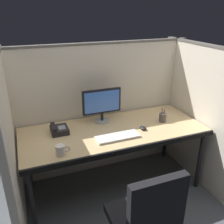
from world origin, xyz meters
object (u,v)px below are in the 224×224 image
monitor_center (102,103)px  keyboard_main (118,137)px  pen_cup (163,117)px  coffee_mug (61,150)px  desk_phone (59,130)px  desk (114,134)px  computer_mouse (143,128)px

monitor_center → keyboard_main: size_ratio=1.00×
monitor_center → pen_cup: bearing=-21.4°
coffee_mug → desk_phone: (0.06, 0.42, -0.01)m
desk → monitor_center: (-0.05, 0.25, 0.27)m
monitor_center → keyboard_main: (0.02, -0.41, -0.20)m
monitor_center → coffee_mug: monitor_center is taller
desk → coffee_mug: bearing=-156.2°
desk → coffee_mug: (-0.60, -0.27, 0.10)m
desk → coffee_mug: size_ratio=15.08×
keyboard_main → pen_cup: pen_cup is taller
monitor_center → computer_mouse: bearing=-45.7°
monitor_center → desk_phone: (-0.50, -0.10, -0.18)m
monitor_center → pen_cup: size_ratio=2.76×
monitor_center → keyboard_main: 0.46m
pen_cup → monitor_center: bearing=158.6°
monitor_center → pen_cup: (0.63, -0.25, -0.17)m
pen_cup → coffee_mug: bearing=-167.2°
coffee_mug → desk_phone: coffee_mug is taller
desk → monitor_center: monitor_center is taller
desk → computer_mouse: 0.31m
keyboard_main → desk: bearing=80.5°
pen_cup → computer_mouse: bearing=-162.0°
monitor_center → desk_phone: 0.54m
desk → monitor_center: bearing=100.7°
monitor_center → computer_mouse: (0.33, -0.34, -0.20)m
coffee_mug → pen_cup: pen_cup is taller
computer_mouse → coffee_mug: coffee_mug is taller
monitor_center → coffee_mug: 0.77m
computer_mouse → monitor_center: bearing=134.3°
coffee_mug → desk_phone: size_ratio=0.66×
monitor_center → pen_cup: 0.69m
desk → computer_mouse: computer_mouse is taller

